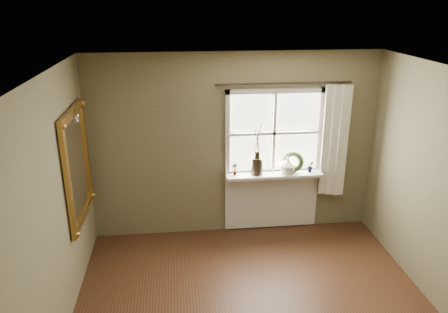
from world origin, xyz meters
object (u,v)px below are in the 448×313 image
at_px(cream_vase, 287,165).
at_px(wreath, 293,164).
at_px(dark_jug, 257,166).
at_px(gilt_mirror, 77,165).

xyz_separation_m(cream_vase, wreath, (0.09, 0.04, -0.00)).
bearing_deg(dark_jug, gilt_mirror, -164.26).
relative_size(cream_vase, gilt_mirror, 0.17).
height_order(wreath, gilt_mirror, gilt_mirror).
relative_size(wreath, gilt_mirror, 0.22).
height_order(dark_jug, cream_vase, dark_jug).
distance_m(wreath, gilt_mirror, 2.90).
bearing_deg(wreath, cream_vase, -132.05).
xyz_separation_m(wreath, gilt_mirror, (-2.79, -0.68, 0.37)).
bearing_deg(gilt_mirror, wreath, 13.67).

